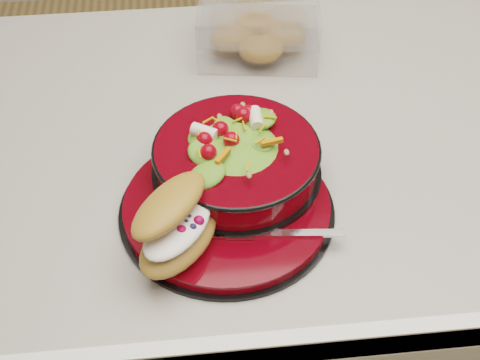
{
  "coord_description": "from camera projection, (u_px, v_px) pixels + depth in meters",
  "views": [
    {
      "loc": [
        -0.24,
        -0.76,
        1.57
      ],
      "look_at": [
        -0.18,
        -0.14,
        0.94
      ],
      "focal_mm": 50.0,
      "sensor_mm": 36.0,
      "label": 1
    }
  ],
  "objects": [
    {
      "name": "island_counter",
      "position": [
        320.0,
        293.0,
        1.34
      ],
      "size": [
        1.24,
        0.74,
        0.9
      ],
      "color": "silver",
      "rests_on": "ground"
    },
    {
      "name": "fork",
      "position": [
        281.0,
        233.0,
        0.85
      ],
      "size": [
        0.15,
        0.03,
        0.0
      ],
      "rotation": [
        0.0,
        0.0,
        1.47
      ],
      "color": "silver",
      "rests_on": "dinner_plate"
    },
    {
      "name": "dinner_plate",
      "position": [
        227.0,
        208.0,
        0.89
      ],
      "size": [
        0.29,
        0.29,
        0.02
      ],
      "rotation": [
        0.0,
        0.0,
        -0.18
      ],
      "color": "black",
      "rests_on": "island_counter"
    },
    {
      "name": "croissant",
      "position": [
        177.0,
        225.0,
        0.81
      ],
      "size": [
        0.14,
        0.16,
        0.08
      ],
      "rotation": [
        0.0,
        0.0,
        0.93
      ],
      "color": "#BA7738",
      "rests_on": "dinner_plate"
    },
    {
      "name": "pastry_box",
      "position": [
        258.0,
        30.0,
        1.14
      ],
      "size": [
        0.22,
        0.17,
        0.09
      ],
      "rotation": [
        0.0,
        0.0,
        -0.14
      ],
      "color": "white",
      "rests_on": "island_counter"
    },
    {
      "name": "salad_bowl",
      "position": [
        236.0,
        154.0,
        0.9
      ],
      "size": [
        0.23,
        0.23,
        0.1
      ],
      "rotation": [
        0.0,
        0.0,
        -0.08
      ],
      "color": "black",
      "rests_on": "dinner_plate"
    }
  ]
}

